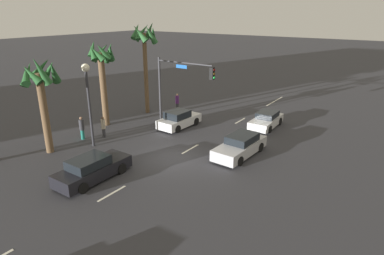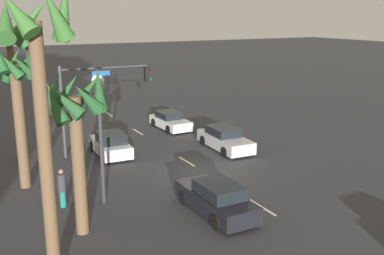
# 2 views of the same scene
# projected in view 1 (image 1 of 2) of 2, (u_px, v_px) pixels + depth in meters

# --- Properties ---
(ground_plane) EXTENTS (220.00, 220.00, 0.00)m
(ground_plane) POSITION_uv_depth(u_px,v_px,m) (175.00, 158.00, 22.19)
(ground_plane) COLOR #333338
(lane_stripe_2) EXTENTS (1.96, 0.14, 0.01)m
(lane_stripe_2) POSITION_uv_depth(u_px,v_px,m) (112.00, 193.00, 17.83)
(lane_stripe_2) COLOR silver
(lane_stripe_2) RESTS_ON ground_plane
(lane_stripe_3) EXTENTS (1.98, 0.14, 0.01)m
(lane_stripe_3) POSITION_uv_depth(u_px,v_px,m) (190.00, 149.00, 23.54)
(lane_stripe_3) COLOR silver
(lane_stripe_3) RESTS_ON ground_plane
(lane_stripe_4) EXTENTS (1.89, 0.14, 0.01)m
(lane_stripe_4) POSITION_uv_depth(u_px,v_px,m) (240.00, 121.00, 29.61)
(lane_stripe_4) COLOR silver
(lane_stripe_4) RESTS_ON ground_plane
(lane_stripe_5) EXTENTS (2.23, 0.14, 0.01)m
(lane_stripe_5) POSITION_uv_depth(u_px,v_px,m) (271.00, 103.00, 35.12)
(lane_stripe_5) COLOR silver
(lane_stripe_5) RESTS_ON ground_plane
(lane_stripe_6) EXTENTS (2.08, 0.14, 0.01)m
(lane_stripe_6) POSITION_uv_depth(u_px,v_px,m) (279.00, 99.00, 36.97)
(lane_stripe_6) COLOR silver
(lane_stripe_6) RESTS_ON ground_plane
(car_0) EXTENTS (4.58, 1.86, 1.43)m
(car_0) POSITION_uv_depth(u_px,v_px,m) (92.00, 169.00, 19.13)
(car_0) COLOR black
(car_0) RESTS_ON ground_plane
(car_1) EXTENTS (4.07, 1.87, 1.28)m
(car_1) POSITION_uv_depth(u_px,v_px,m) (266.00, 120.00, 27.87)
(car_1) COLOR silver
(car_1) RESTS_ON ground_plane
(car_2) EXTENTS (4.71, 2.04, 1.41)m
(car_2) POSITION_uv_depth(u_px,v_px,m) (240.00, 146.00, 22.42)
(car_2) COLOR #B7B7BC
(car_2) RESTS_ON ground_plane
(car_4) EXTENTS (4.06, 2.01, 1.44)m
(car_4) POSITION_uv_depth(u_px,v_px,m) (179.00, 119.00, 27.84)
(car_4) COLOR silver
(car_4) RESTS_ON ground_plane
(traffic_signal) EXTENTS (0.39, 5.77, 5.56)m
(traffic_signal) POSITION_uv_depth(u_px,v_px,m) (178.00, 80.00, 27.61)
(traffic_signal) COLOR #38383D
(traffic_signal) RESTS_ON ground_plane
(streetlamp) EXTENTS (0.56, 0.56, 5.97)m
(streetlamp) POSITION_uv_depth(u_px,v_px,m) (88.00, 89.00, 22.71)
(streetlamp) COLOR #2D2D33
(streetlamp) RESTS_ON ground_plane
(pedestrian_0) EXTENTS (0.35, 0.35, 1.64)m
(pedestrian_0) POSITION_uv_depth(u_px,v_px,m) (103.00, 126.00, 25.56)
(pedestrian_0) COLOR #333338
(pedestrian_0) RESTS_ON ground_plane
(pedestrian_1) EXTENTS (0.42, 0.42, 1.67)m
(pedestrian_1) POSITION_uv_depth(u_px,v_px,m) (177.00, 102.00, 32.48)
(pedestrian_1) COLOR #333338
(pedestrian_1) RESTS_ON ground_plane
(pedestrian_2) EXTENTS (0.51, 0.51, 1.79)m
(pedestrian_2) POSITION_uv_depth(u_px,v_px,m) (82.00, 128.00, 25.09)
(pedestrian_2) COLOR #1E7266
(pedestrian_2) RESTS_ON ground_plane
(palm_tree_1) EXTENTS (2.51, 2.73, 7.13)m
(palm_tree_1) POSITION_uv_depth(u_px,v_px,m) (102.00, 65.00, 26.97)
(palm_tree_1) COLOR brown
(palm_tree_1) RESTS_ON ground_plane
(palm_tree_2) EXTENTS (2.72, 2.84, 6.71)m
(palm_tree_2) POSITION_uv_depth(u_px,v_px,m) (41.00, 84.00, 21.55)
(palm_tree_2) COLOR brown
(palm_tree_2) RESTS_ON ground_plane
(palm_tree_3) EXTENTS (2.66, 2.76, 8.44)m
(palm_tree_3) POSITION_uv_depth(u_px,v_px,m) (145.00, 43.00, 29.93)
(palm_tree_3) COLOR brown
(palm_tree_3) RESTS_ON ground_plane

